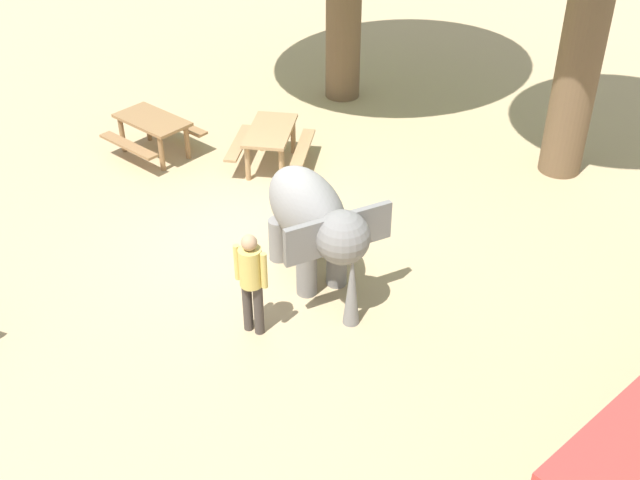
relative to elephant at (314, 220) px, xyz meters
name	(u,v)px	position (x,y,z in m)	size (l,w,h in m)	color
ground_plane	(252,241)	(0.07, -1.49, -1.09)	(60.00, 60.00, 0.00)	tan
elephant	(314,220)	(0.00, 0.00, 0.00)	(1.75, 2.49, 1.71)	slate
person_handler	(251,277)	(1.44, 0.33, -0.15)	(0.32, 0.48, 1.62)	#3F3833
picnic_table_near	(271,138)	(-1.80, -3.28, -0.51)	(2.10, 2.10, 0.78)	#9E7A51
picnic_table_far	(153,128)	(-0.39, -5.16, -0.51)	(1.66, 1.67, 0.78)	olive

